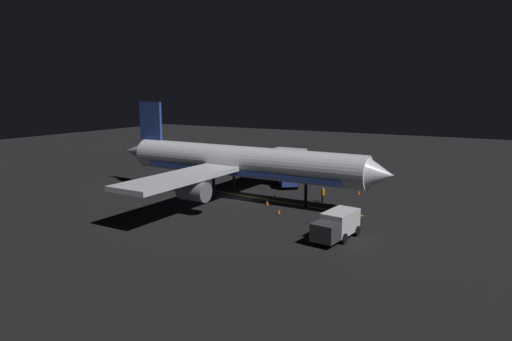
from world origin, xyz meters
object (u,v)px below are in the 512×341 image
at_px(traffic_cone_under_wing, 279,212).
at_px(traffic_cone_far, 267,203).
at_px(airliner, 237,163).
at_px(traffic_cone_near_left, 274,196).
at_px(ground_crew_worker, 323,195).
at_px(baggage_truck, 337,226).
at_px(catering_truck, 286,177).
at_px(traffic_cone_near_right, 359,193).

distance_m(traffic_cone_under_wing, traffic_cone_far, 3.86).
height_order(airliner, traffic_cone_under_wing, airliner).
distance_m(traffic_cone_near_left, traffic_cone_under_wing, 6.96).
bearing_deg(ground_crew_worker, airliner, -74.97).
bearing_deg(traffic_cone_far, traffic_cone_under_wing, 46.43).
relative_size(ground_crew_worker, traffic_cone_under_wing, 3.16).
height_order(baggage_truck, traffic_cone_near_left, baggage_truck).
relative_size(airliner, catering_truck, 5.77).
xyz_separation_m(catering_truck, traffic_cone_near_left, (7.19, 1.88, -0.95)).
relative_size(baggage_truck, traffic_cone_near_right, 10.46).
xyz_separation_m(airliner, traffic_cone_near_left, (-1.63, 4.18, -3.98)).
bearing_deg(traffic_cone_far, ground_crew_worker, 131.14).
xyz_separation_m(traffic_cone_near_right, traffic_cone_under_wing, (12.87, -4.67, 0.00)).
bearing_deg(baggage_truck, ground_crew_worker, -153.65).
distance_m(airliner, traffic_cone_near_left, 6.00).
height_order(airliner, catering_truck, airliner).
bearing_deg(traffic_cone_near_left, ground_crew_worker, 100.23).
bearing_deg(traffic_cone_under_wing, traffic_cone_far, -133.57).
height_order(airliner, baggage_truck, airliner).
height_order(catering_truck, traffic_cone_far, catering_truck).
distance_m(traffic_cone_near_left, traffic_cone_far, 3.39).
xyz_separation_m(baggage_truck, ground_crew_worker, (-11.78, -5.84, -0.34)).
bearing_deg(ground_crew_worker, traffic_cone_near_right, 156.94).
xyz_separation_m(baggage_truck, traffic_cone_near_left, (-10.74, -11.61, -0.97)).
relative_size(airliner, traffic_cone_under_wing, 67.47).
height_order(baggage_truck, traffic_cone_near_right, baggage_truck).
distance_m(airliner, traffic_cone_under_wing, 9.75).
distance_m(ground_crew_worker, traffic_cone_near_right, 6.41).
relative_size(airliner, ground_crew_worker, 21.33).
relative_size(ground_crew_worker, traffic_cone_far, 3.16).
height_order(catering_truck, traffic_cone_near_left, catering_truck).
distance_m(ground_crew_worker, traffic_cone_far, 6.63).
xyz_separation_m(catering_truck, traffic_cone_far, (10.49, 2.68, -0.95)).
relative_size(traffic_cone_near_left, traffic_cone_near_right, 1.00).
relative_size(airliner, traffic_cone_near_left, 67.47).
height_order(traffic_cone_near_left, traffic_cone_near_right, same).
relative_size(catering_truck, traffic_cone_far, 11.70).
bearing_deg(catering_truck, traffic_cone_far, 14.32).
height_order(ground_crew_worker, traffic_cone_under_wing, ground_crew_worker).
bearing_deg(traffic_cone_far, catering_truck, -165.68).
xyz_separation_m(catering_truck, traffic_cone_under_wing, (13.15, 5.48, -0.95)).
bearing_deg(ground_crew_worker, traffic_cone_near_left, -79.77).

